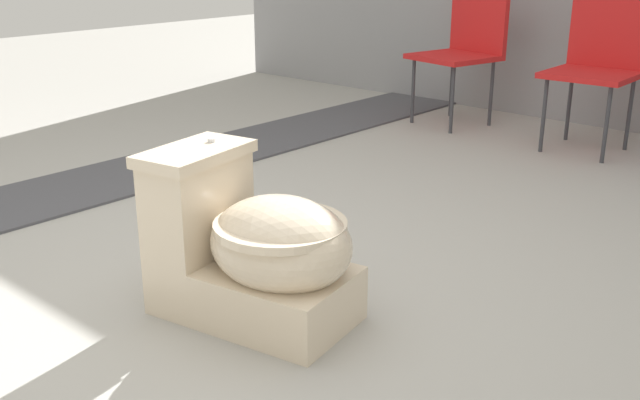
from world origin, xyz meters
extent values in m
plane|color=#A8A59E|center=(0.00, 0.00, 0.00)|extent=(14.00, 14.00, 0.00)
cube|color=#4C4C51|center=(-1.23, 0.50, 0.01)|extent=(0.56, 8.00, 0.01)
cube|color=beige|center=(0.29, -0.03, 0.09)|extent=(0.65, 0.44, 0.17)
ellipsoid|color=beige|center=(0.39, -0.02, 0.26)|extent=(0.50, 0.43, 0.28)
cylinder|color=beige|center=(0.39, -0.02, 0.32)|extent=(0.45, 0.45, 0.03)
cube|color=beige|center=(0.08, -0.07, 0.32)|extent=(0.24, 0.37, 0.30)
cube|color=beige|center=(0.08, -0.07, 0.49)|extent=(0.26, 0.39, 0.04)
cylinder|color=silver|center=(0.07, 0.01, 0.51)|extent=(0.02, 0.02, 0.01)
cube|color=red|center=(-0.65, 2.55, 0.42)|extent=(0.52, 0.52, 0.03)
cube|color=red|center=(-0.60, 2.75, 0.64)|extent=(0.44, 0.13, 0.40)
cylinder|color=#38383D|center=(-0.52, 2.35, 0.20)|extent=(0.02, 0.02, 0.40)
cylinder|color=#38383D|center=(-0.85, 2.42, 0.20)|extent=(0.02, 0.02, 0.40)
cylinder|color=#38383D|center=(-0.44, 2.68, 0.20)|extent=(0.02, 0.02, 0.40)
cylinder|color=#38383D|center=(-0.78, 2.75, 0.20)|extent=(0.02, 0.02, 0.40)
cube|color=red|center=(0.24, 2.50, 0.42)|extent=(0.45, 0.45, 0.03)
cube|color=red|center=(0.24, 2.70, 0.64)|extent=(0.44, 0.05, 0.40)
cylinder|color=#38383D|center=(0.42, 2.33, 0.20)|extent=(0.02, 0.02, 0.40)
cylinder|color=#38383D|center=(0.08, 2.32, 0.20)|extent=(0.02, 0.02, 0.40)
cylinder|color=#38383D|center=(0.41, 2.67, 0.20)|extent=(0.02, 0.02, 0.40)
cylinder|color=#38383D|center=(0.07, 2.66, 0.20)|extent=(0.02, 0.02, 0.40)
camera|label=1|loc=(1.81, -1.44, 1.10)|focal=42.00mm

